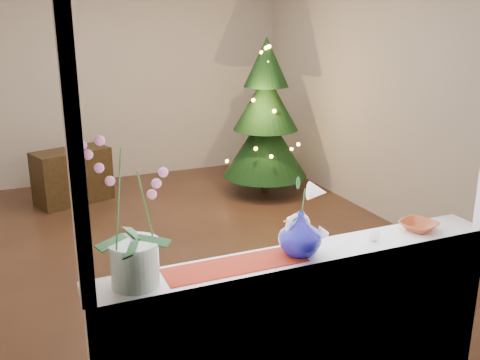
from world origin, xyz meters
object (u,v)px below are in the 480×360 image
Objects in this scene: orchid_pot at (132,213)px; blue_vase at (300,230)px; paperweight at (374,235)px; swan at (306,233)px; amber_dish at (419,227)px; xmas_tree at (266,117)px; side_table at (72,176)px.

orchid_pot is 0.85m from blue_vase.
blue_vase is 3.86× the size of paperweight.
amber_dish is at bearing -14.26° from swan.
orchid_pot is 0.37× the size of xmas_tree.
amber_dish is 0.20× the size of side_table.
orchid_pot is at bearing -179.69° from amber_dish.
orchid_pot reaches higher than blue_vase.
orchid_pot is at bearing -111.24° from side_table.
swan is 0.13× the size of xmas_tree.
paperweight is at bearing -93.66° from side_table.
blue_vase is 0.46m from paperweight.
xmas_tree is at bearing 56.22° from orchid_pot.
swan is 4.18m from side_table.
blue_vase is 0.31× the size of side_table.
xmas_tree is at bearing 77.85° from amber_dish.
orchid_pot is 0.82× the size of side_table.
side_table is (-1.13, 4.06, -0.64)m from paperweight.
xmas_tree is at bearing 51.97° from swan.
xmas_tree is (1.48, 3.51, -0.09)m from swan.
side_table is at bearing 105.60° from paperweight.
amber_dish is at bearing 1.45° from blue_vase.
paperweight reaches higher than side_table.
swan reaches higher than side_table.
swan is 3.63× the size of paperweight.
xmas_tree reaches higher than amber_dish.
blue_vase is at bearing -99.69° from side_table.
blue_vase is at bearing -0.77° from orchid_pot.
swan is at bearing -112.90° from xmas_tree.
paperweight is at bearing -0.63° from orchid_pot.
paperweight is (0.41, -0.01, -0.07)m from swan.
amber_dish is (1.59, 0.01, -0.32)m from orchid_pot.
swan is at bearing 11.81° from blue_vase.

